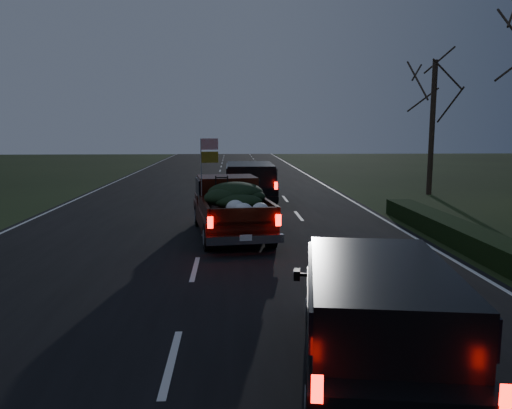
{
  "coord_description": "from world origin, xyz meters",
  "views": [
    {
      "loc": [
        0.9,
        -12.01,
        3.41
      ],
      "look_at": [
        1.62,
        2.11,
        1.3
      ],
      "focal_mm": 35.0,
      "sensor_mm": 36.0,
      "label": 1
    }
  ],
  "objects": [
    {
      "name": "road_asphalt",
      "position": [
        0.0,
        0.0,
        0.01
      ],
      "size": [
        14.0,
        120.0,
        0.02
      ],
      "primitive_type": "cube",
      "color": "black",
      "rests_on": "ground"
    },
    {
      "name": "hedge_row",
      "position": [
        7.8,
        3.0,
        0.3
      ],
      "size": [
        1.0,
        10.0,
        0.6
      ],
      "primitive_type": "cube",
      "color": "black",
      "rests_on": "ground"
    },
    {
      "name": "lead_suv",
      "position": [
        1.79,
        11.18,
        1.15
      ],
      "size": [
        2.23,
        5.31,
        1.52
      ],
      "rotation": [
        0.0,
        0.0,
        0.0
      ],
      "color": "black",
      "rests_on": "ground"
    },
    {
      "name": "ground",
      "position": [
        0.0,
        0.0,
        0.0
      ],
      "size": [
        120.0,
        120.0,
        0.0
      ],
      "primitive_type": "plane",
      "color": "black",
      "rests_on": "ground"
    },
    {
      "name": "pickup_truck",
      "position": [
        0.89,
        3.97,
        1.05
      ],
      "size": [
        2.74,
        5.59,
        2.82
      ],
      "rotation": [
        0.0,
        0.0,
        0.14
      ],
      "color": "#340D07",
      "rests_on": "ground"
    },
    {
      "name": "bare_tree_far",
      "position": [
        11.5,
        14.0,
        5.23
      ],
      "size": [
        3.6,
        3.6,
        7.0
      ],
      "color": "black",
      "rests_on": "ground"
    },
    {
      "name": "rear_suv",
      "position": [
        2.9,
        -5.59,
        1.0
      ],
      "size": [
        2.61,
        4.86,
        1.33
      ],
      "rotation": [
        0.0,
        0.0,
        -0.15
      ],
      "color": "black",
      "rests_on": "ground"
    }
  ]
}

